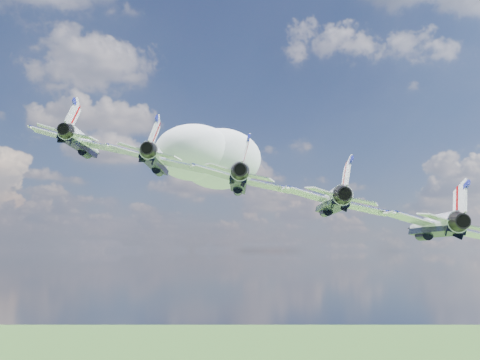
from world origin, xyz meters
name	(u,v)px	position (x,y,z in m)	size (l,w,h in m)	color
cloud_far	(210,164)	(62.15, 185.61, 179.47)	(57.70, 45.33, 22.67)	white
jet_0	(83,143)	(-21.15, 13.84, 151.25)	(11.42, 16.90, 5.05)	white
jet_1	(158,161)	(-12.88, 6.98, 148.40)	(11.42, 16.90, 5.05)	white
jet_2	(240,180)	(-4.60, 0.13, 145.55)	(11.42, 16.90, 5.05)	silver
jet_3	(331,201)	(3.67, -6.72, 142.69)	(11.42, 16.90, 5.05)	silver
jet_4	(432,225)	(11.95, -13.57, 139.84)	(11.42, 16.90, 5.05)	white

